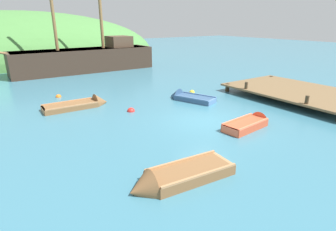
{
  "coord_description": "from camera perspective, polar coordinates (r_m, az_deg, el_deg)",
  "views": [
    {
      "loc": [
        -8.91,
        -9.63,
        4.81
      ],
      "look_at": [
        -1.56,
        1.11,
        0.3
      ],
      "focal_mm": 29.39,
      "sensor_mm": 36.0,
      "label": 1
    }
  ],
  "objects": [
    {
      "name": "buoy_orange",
      "position": [
        19.66,
        -21.75,
        3.58
      ],
      "size": [
        0.37,
        0.37,
        0.37
      ],
      "primitive_type": "sphere",
      "color": "orange",
      "rests_on": "ground"
    },
    {
      "name": "rowboat_near_dock",
      "position": [
        8.82,
        1.42,
        -13.07
      ],
      "size": [
        3.58,
        1.43,
        1.1
      ],
      "rotation": [
        0.0,
        0.0,
        3.06
      ],
      "color": "brown",
      "rests_on": "ground"
    },
    {
      "name": "buoy_red",
      "position": [
        15.5,
        -7.68,
        0.86
      ],
      "size": [
        0.43,
        0.43,
        0.43
      ],
      "primitive_type": "sphere",
      "color": "red",
      "rests_on": "ground"
    },
    {
      "name": "buoy_yellow",
      "position": [
        19.51,
        4.99,
        4.77
      ],
      "size": [
        0.37,
        0.37,
        0.37
      ],
      "primitive_type": "sphere",
      "color": "yellow",
      "rests_on": "ground"
    },
    {
      "name": "shore_hill",
      "position": [
        44.35,
        -27.92,
        10.73
      ],
      "size": [
        38.67,
        27.04,
        12.18
      ],
      "primitive_type": "ellipsoid",
      "color": "#477F3D",
      "rests_on": "ground"
    },
    {
      "name": "rowboat_outer_right",
      "position": [
        17.66,
        4.03,
        3.55
      ],
      "size": [
        2.14,
        3.24,
        1.09
      ],
      "rotation": [
        0.0,
        0.0,
        1.94
      ],
      "color": "#335175",
      "rests_on": "ground"
    },
    {
      "name": "rowboat_center",
      "position": [
        13.72,
        16.74,
        -1.74
      ],
      "size": [
        3.02,
        1.26,
        0.94
      ],
      "rotation": [
        0.0,
        0.0,
        0.1
      ],
      "color": "#C64C2D",
      "rests_on": "ground"
    },
    {
      "name": "dock",
      "position": [
        19.87,
        25.23,
        4.6
      ],
      "size": [
        5.65,
        8.34,
        1.58
      ],
      "color": "brown",
      "rests_on": "ground"
    },
    {
      "name": "ground_plane",
      "position": [
        13.97,
        7.87,
        -1.21
      ],
      "size": [
        120.0,
        120.0,
        0.0
      ],
      "primitive_type": "plane",
      "color": "teal"
    },
    {
      "name": "sailing_ship",
      "position": [
        29.01,
        -16.6,
        10.55
      ],
      "size": [
        16.19,
        3.46,
        13.09
      ],
      "rotation": [
        0.0,
        0.0,
        3.13
      ],
      "color": "#38281E",
      "rests_on": "ground"
    },
    {
      "name": "rowboat_far",
      "position": [
        16.91,
        -17.34,
        2.0
      ],
      "size": [
        3.71,
        1.26,
        1.15
      ],
      "rotation": [
        0.0,
        0.0,
        6.27
      ],
      "color": "brown",
      "rests_on": "ground"
    }
  ]
}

